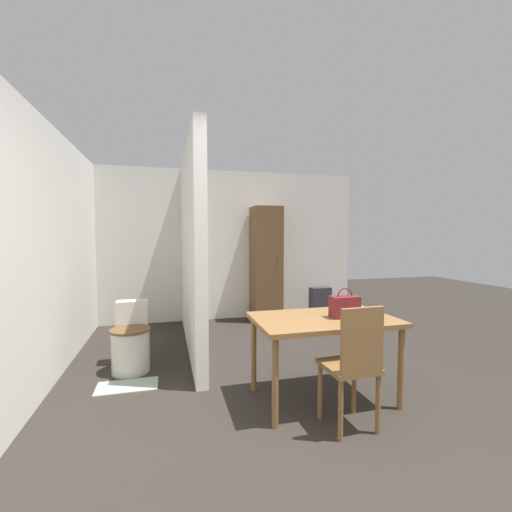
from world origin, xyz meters
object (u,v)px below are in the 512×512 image
wooden_chair (353,363)px  handbag (345,306)px  wooden_cabinet (266,264)px  dining_table (324,326)px  space_heater (320,304)px  toilet (131,342)px

wooden_chair → handbag: 0.58m
wooden_chair → wooden_cabinet: wooden_cabinet is taller
dining_table → wooden_chair: bearing=-90.4°
dining_table → space_heater: dining_table is taller
wooden_chair → toilet: (-1.67, 1.60, -0.21)m
toilet → space_heater: size_ratio=1.26×
dining_table → handbag: bearing=-14.1°
dining_table → wooden_cabinet: bearing=83.7°
dining_table → wooden_chair: wooden_chair is taller
wooden_cabinet → space_heater: wooden_cabinet is taller
wooden_cabinet → toilet: bearing=-139.5°
handbag → wooden_cabinet: size_ratio=0.13×
space_heater → handbag: bearing=-111.1°
toilet → handbag: (1.85, -1.15, 0.52)m
dining_table → space_heater: (1.16, 2.50, -0.37)m
wooden_chair → space_heater: (1.16, 3.00, -0.23)m
dining_table → toilet: bearing=146.6°
handbag → space_heater: bearing=68.9°
toilet → space_heater: 3.16m
handbag → wooden_cabinet: bearing=87.3°
dining_table → handbag: 0.25m
handbag → space_heater: (0.98, 2.54, -0.54)m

